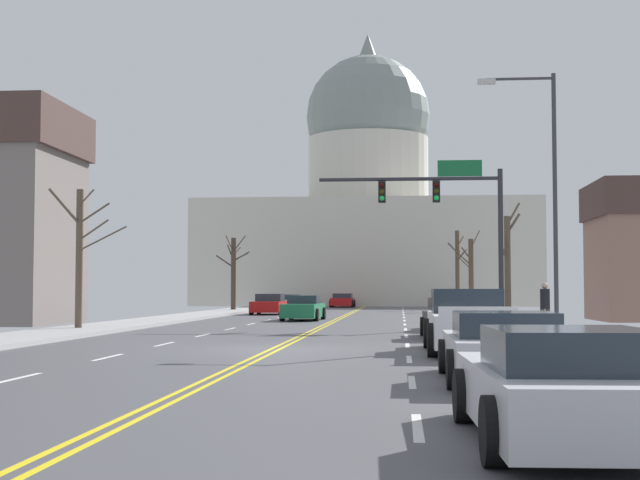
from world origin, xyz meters
The scene contains 19 objects.
ground centered at (0.00, 0.00, 0.02)m, with size 20.00×180.00×0.20m.
signal_gantry centered at (5.42, 15.56, 5.12)m, with size 7.91×0.41×7.02m.
street_lamp_right centered at (7.89, 5.20, 5.06)m, with size 2.46×0.24×8.32m.
capitol_building centered at (0.00, 71.56, 8.88)m, with size 32.91×22.42×28.42m.
sedan_near_00 centered at (5.32, 11.84, 0.55)m, with size 2.10×4.61×1.16m.
sedan_near_01 centered at (5.04, 6.02, 0.61)m, with size 2.13×4.41×1.31m.
pickup_truck_near_02 centered at (5.02, -0.75, 0.72)m, with size 2.19×5.71×1.60m.
sedan_near_03 centered at (5.08, -8.22, 0.56)m, with size 2.11×4.67×1.20m.
sedan_near_04 centered at (4.97, -14.73, 0.56)m, with size 2.07×4.53×1.20m.
sedan_oncoming_00 centered at (-1.65, 22.81, 0.59)m, with size 2.06×4.68×1.27m.
sedan_oncoming_01 centered at (-4.96, 33.74, 0.60)m, with size 2.11×4.39×1.30m.
sedan_oncoming_02 centered at (-5.13, 45.80, 0.56)m, with size 2.06×4.54×1.19m.
sedan_oncoming_03 centered at (-1.82, 57.75, 0.57)m, with size 2.13×4.57×1.21m.
bare_tree_00 centered at (8.34, 42.60, 2.77)m, with size 2.02×1.86×5.64m.
bare_tree_01 centered at (-8.80, 9.60, 3.00)m, with size 2.33×2.72×5.29m.
bare_tree_02 centered at (8.30, 19.20, 2.74)m, with size 1.17×1.23×5.52m.
bare_tree_03 centered at (-8.64, 41.21, 2.85)m, with size 2.35×2.31×5.31m.
bare_tree_04 centered at (7.81, 49.34, 3.29)m, with size 1.58×2.02×6.09m.
pedestrian_00 centered at (8.38, 8.67, 1.07)m, with size 0.35×0.34×1.68m.
Camera 1 is at (3.31, -24.51, 1.59)m, focal length 52.05 mm.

